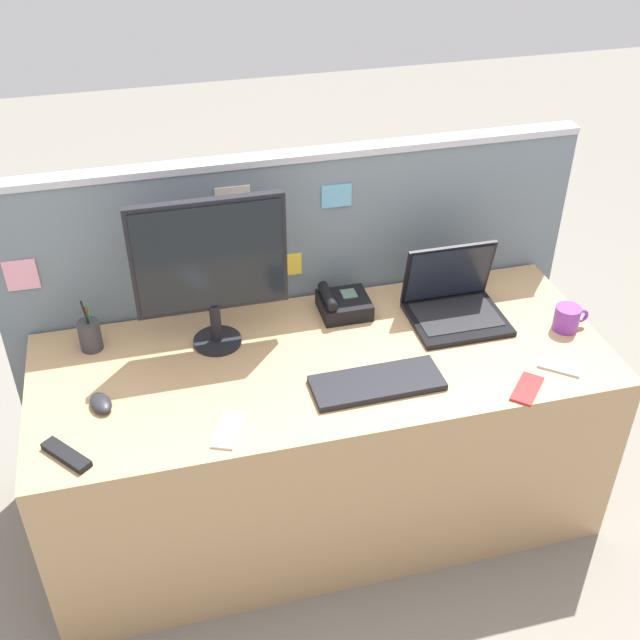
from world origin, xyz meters
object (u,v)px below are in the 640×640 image
desk_phone (343,304)px  cell_phone_white_slab (228,430)px  cell_phone_red_case (527,389)px  desktop_monitor (210,263)px  keyboard_main (377,383)px  pen_cup (90,335)px  laptop (453,300)px  cell_phone_silver_slab (560,366)px  coffee_mug (567,318)px  tv_remote (66,455)px  computer_mouse_right_hand (101,403)px

desk_phone → cell_phone_white_slab: desk_phone is taller
cell_phone_white_slab → cell_phone_red_case: bearing=20.2°
desktop_monitor → keyboard_main: (0.45, -0.35, -0.30)m
pen_cup → cell_phone_white_slab: 0.63m
laptop → cell_phone_silver_slab: size_ratio=2.39×
keyboard_main → coffee_mug: size_ratio=3.29×
desktop_monitor → cell_phone_white_slab: desktop_monitor is taller
laptop → cell_phone_red_case: 0.45m
pen_cup → cell_phone_white_slab: pen_cup is taller
laptop → cell_phone_white_slab: size_ratio=2.10×
tv_remote → coffee_mug: (1.65, 0.21, 0.03)m
laptop → computer_mouse_right_hand: bearing=-170.7°
pen_cup → coffee_mug: 1.60m
cell_phone_silver_slab → coffee_mug: bearing=6.4°
cell_phone_silver_slab → cell_phone_red_case: size_ratio=0.90×
keyboard_main → coffee_mug: bearing=9.4°
keyboard_main → cell_phone_red_case: 0.46m
pen_cup → tv_remote: 0.51m
coffee_mug → desk_phone: bearing=158.3°
laptop → cell_phone_white_slab: laptop is taller
coffee_mug → laptop: bearing=152.8°
computer_mouse_right_hand → tv_remote: size_ratio=0.59×
desktop_monitor → laptop: size_ratio=1.63×
laptop → cell_phone_red_case: bearing=-81.2°
keyboard_main → cell_phone_red_case: size_ratio=2.75×
keyboard_main → desk_phone: bearing=88.5°
desktop_monitor → coffee_mug: 1.22m
computer_mouse_right_hand → pen_cup: pen_cup is taller
keyboard_main → desktop_monitor: bearing=140.9°
laptop → desktop_monitor: bearing=176.8°
keyboard_main → pen_cup: bearing=153.1°
keyboard_main → computer_mouse_right_hand: 0.84m
laptop → computer_mouse_right_hand: size_ratio=3.22×
cell_phone_red_case → cell_phone_silver_slab: bearing=69.6°
laptop → computer_mouse_right_hand: laptop is taller
cell_phone_silver_slab → keyboard_main: bearing=124.1°
desktop_monitor → cell_phone_silver_slab: desktop_monitor is taller
cell_phone_silver_slab → coffee_mug: (0.12, 0.19, 0.04)m
desk_phone → cell_phone_silver_slab: size_ratio=1.28×
desktop_monitor → desk_phone: desktop_monitor is taller
desk_phone → pen_cup: bearing=179.8°
keyboard_main → cell_phone_red_case: (0.44, -0.13, -0.01)m
laptop → coffee_mug: 0.39m
laptop → pen_cup: bearing=174.9°
pen_cup → computer_mouse_right_hand: bearing=-86.1°
desktop_monitor → desk_phone: 0.53m
desktop_monitor → desk_phone: size_ratio=3.06×
cell_phone_white_slab → cell_phone_silver_slab: same height
pen_cup → cell_phone_red_case: pen_cup is taller
cell_phone_silver_slab → cell_phone_red_case: 0.17m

